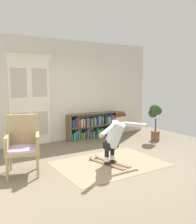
% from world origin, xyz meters
% --- Properties ---
extents(ground_plane, '(7.20, 7.20, 0.00)m').
position_xyz_m(ground_plane, '(0.00, 0.00, 0.00)').
color(ground_plane, '#6D5F4D').
extents(back_wall, '(6.00, 0.10, 2.90)m').
position_xyz_m(back_wall, '(0.00, 2.60, 1.45)').
color(back_wall, beige).
rests_on(back_wall, ground).
extents(double_door, '(1.22, 0.05, 2.45)m').
position_xyz_m(double_door, '(-0.99, 2.54, 1.23)').
color(double_door, silver).
rests_on(double_door, ground).
extents(rug, '(2.22, 1.60, 0.01)m').
position_xyz_m(rug, '(-0.05, 0.15, 0.00)').
color(rug, '#91775C').
rests_on(rug, ground).
extents(bookshelf, '(1.76, 0.30, 0.77)m').
position_xyz_m(bookshelf, '(0.94, 2.39, 0.35)').
color(bookshelf, brown).
rests_on(bookshelf, ground).
extents(wicker_chair, '(0.76, 0.76, 1.10)m').
position_xyz_m(wicker_chair, '(-1.73, 0.59, 0.58)').
color(wicker_chair, tan).
rests_on(wicker_chair, ground).
extents(potted_plant, '(0.43, 0.39, 1.07)m').
position_xyz_m(potted_plant, '(2.24, 1.14, 0.70)').
color(potted_plant, brown).
rests_on(potted_plant, ground).
extents(skis_pair, '(0.49, 1.01, 0.07)m').
position_xyz_m(skis_pair, '(-0.06, 0.18, 0.02)').
color(skis_pair, brown).
rests_on(skis_pair, rug).
extents(person_skier, '(1.46, 0.75, 1.10)m').
position_xyz_m(person_skier, '(-0.01, -0.01, 0.68)').
color(person_skier, white).
rests_on(person_skier, skis_pair).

